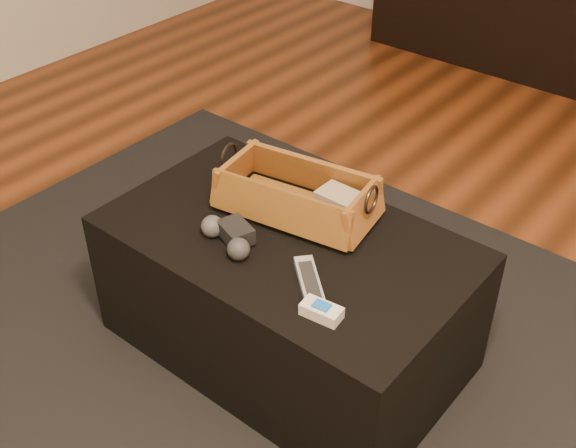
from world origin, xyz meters
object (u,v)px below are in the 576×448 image
Objects in this scene: wicker_basket at (297,196)px; cream_gadget at (321,311)px; silver_remote at (310,285)px; ottoman at (287,294)px; media_cabinet at (507,10)px; game_controller at (229,235)px; tv_remote at (287,204)px.

wicker_basket is 4.66× the size of cream_gadget.
ottoman is at bearing 144.22° from silver_remote.
media_cabinet reaches higher than cream_gadget.
cream_gadget reaches higher than silver_remote.
media_cabinet is 2.58m from game_controller.
ottoman is 9.73× the size of cream_gadget.
media_cabinet reaches higher than tv_remote.
silver_remote is (0.23, -0.23, -0.04)m from wicker_basket.
tv_remote is 1.24× the size of silver_remote.
silver_remote is 1.85× the size of cream_gadget.
wicker_basket is 2.52× the size of silver_remote.
silver_remote is at bearing -35.78° from ottoman.
game_controller reaches higher than silver_remote.
media_cabinet is 7.26× the size of silver_remote.
silver_remote is (0.66, -2.55, 0.17)m from media_cabinet.
tv_remote is 1.21× the size of game_controller.
ottoman is at bearing 143.75° from cream_gadget.
tv_remote reaches higher than silver_remote.
game_controller reaches higher than tv_remote.
game_controller is at bearing -100.92° from wicker_basket.
ottoman is 0.29m from game_controller.
game_controller reaches higher than ottoman.
ottoman is 0.29m from wicker_basket.
game_controller is 1.89× the size of cream_gadget.
media_cabinet is 2.47m from ottoman.
ottoman is 5.26× the size of silver_remote.
media_cabinet is 1.38× the size of ottoman.
wicker_basket is at bearing 134.49° from silver_remote.
ottoman is at bearing -64.70° from wicker_basket.
cream_gadget is at bearing -55.44° from tv_remote.
ottoman is at bearing -66.26° from tv_remote.
wicker_basket is at bearing 30.87° from tv_remote.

